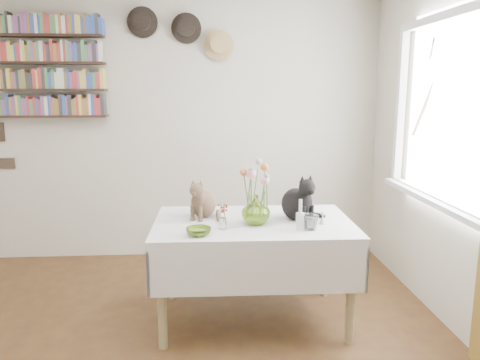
{
  "coord_description": "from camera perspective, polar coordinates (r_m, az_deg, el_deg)",
  "views": [
    {
      "loc": [
        0.33,
        -2.32,
        1.64
      ],
      "look_at": [
        0.55,
        0.72,
        1.05
      ],
      "focal_mm": 35.0,
      "sensor_mm": 36.0,
      "label": 1
    }
  ],
  "objects": [
    {
      "name": "room",
      "position": [
        2.38,
        -11.98,
        1.3
      ],
      "size": [
        4.08,
        4.58,
        2.58
      ],
      "color": "brown",
      "rests_on": "ground"
    },
    {
      "name": "window",
      "position": [
        3.53,
        23.68,
        6.07
      ],
      "size": [
        0.12,
        1.52,
        1.32
      ],
      "color": "white",
      "rests_on": "room"
    },
    {
      "name": "dining_table",
      "position": [
        3.34,
        1.61,
        -8.02
      ],
      "size": [
        1.39,
        0.91,
        0.74
      ],
      "color": "white",
      "rests_on": "room"
    },
    {
      "name": "tabby_cat",
      "position": [
        3.37,
        -4.5,
        -2.06
      ],
      "size": [
        0.28,
        0.31,
        0.29
      ],
      "primitive_type": null,
      "rotation": [
        0.0,
        0.0,
        -0.44
      ],
      "color": "brown",
      "rests_on": "dining_table"
    },
    {
      "name": "black_cat",
      "position": [
        3.32,
        6.86,
        -1.89
      ],
      "size": [
        0.33,
        0.36,
        0.34
      ],
      "primitive_type": null,
      "rotation": [
        0.0,
        0.0,
        0.44
      ],
      "color": "black",
      "rests_on": "dining_table"
    },
    {
      "name": "flower_vase",
      "position": [
        3.18,
        1.94,
        -3.63
      ],
      "size": [
        0.22,
        0.22,
        0.2
      ],
      "primitive_type": "imported",
      "rotation": [
        0.0,
        0.0,
        0.12
      ],
      "color": "#A1C649",
      "rests_on": "dining_table"
    },
    {
      "name": "green_bowl",
      "position": [
        2.97,
        -5.07,
        -6.29
      ],
      "size": [
        0.17,
        0.17,
        0.05
      ],
      "primitive_type": "imported",
      "rotation": [
        0.0,
        0.0,
        0.06
      ],
      "color": "#A1C649",
      "rests_on": "dining_table"
    },
    {
      "name": "drinking_glass",
      "position": [
        3.11,
        8.56,
        -5.08
      ],
      "size": [
        0.13,
        0.13,
        0.1
      ],
      "primitive_type": "imported",
      "rotation": [
        0.0,
        0.0,
        -0.27
      ],
      "color": "white",
      "rests_on": "dining_table"
    },
    {
      "name": "candlestick",
      "position": [
        3.08,
        7.34,
        -4.83
      ],
      "size": [
        0.06,
        0.06,
        0.2
      ],
      "color": "white",
      "rests_on": "dining_table"
    },
    {
      "name": "berry_jar",
      "position": [
        3.07,
        -2.12,
        -4.5
      ],
      "size": [
        0.05,
        0.05,
        0.19
      ],
      "color": "white",
      "rests_on": "dining_table"
    },
    {
      "name": "porcelain_figurine",
      "position": [
        3.25,
        10.04,
        -4.67
      ],
      "size": [
        0.05,
        0.05,
        0.09
      ],
      "color": "white",
      "rests_on": "dining_table"
    },
    {
      "name": "flower_bouquet",
      "position": [
        3.14,
        1.97,
        0.62
      ],
      "size": [
        0.17,
        0.13,
        0.39
      ],
      "color": "#4C7233",
      "rests_on": "flower_vase"
    },
    {
      "name": "bookshelf_unit",
      "position": [
        4.71,
        -22.25,
        12.6
      ],
      "size": [
        1.0,
        0.16,
        0.91
      ],
      "color": "black",
      "rests_on": "room"
    },
    {
      "name": "wall_hats",
      "position": [
        4.55,
        -7.01,
        17.5
      ],
      "size": [
        0.98,
        0.09,
        0.48
      ],
      "color": "black",
      "rests_on": "room"
    },
    {
      "name": "wall_art_plaques",
      "position": [
        4.99,
        -27.2,
        3.79
      ],
      "size": [
        0.21,
        0.02,
        0.44
      ],
      "color": "#38281E",
      "rests_on": "room"
    }
  ]
}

